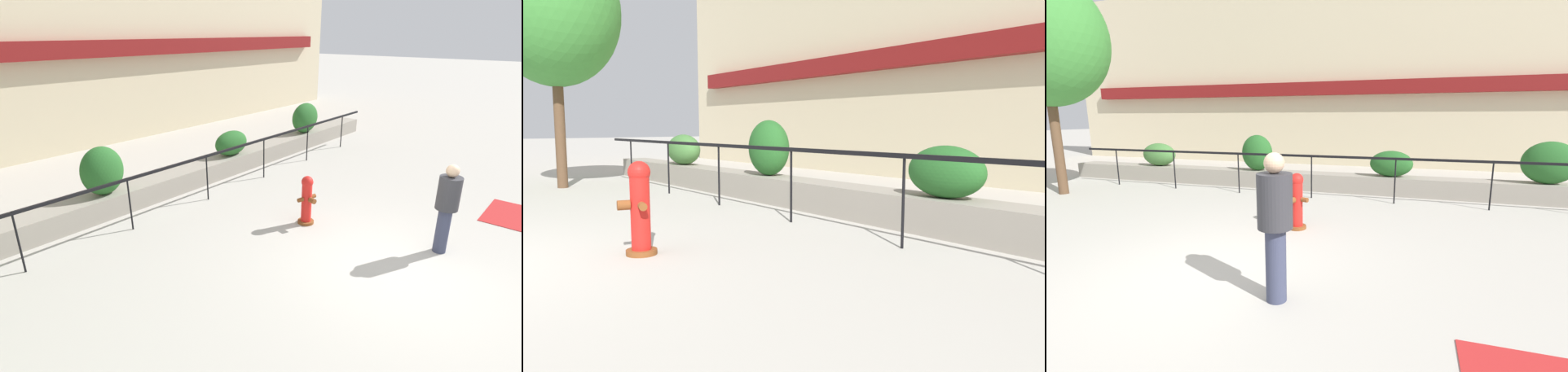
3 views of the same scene
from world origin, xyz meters
TOP-DOWN VIEW (x-y plane):
  - ground_plane at (0.00, 0.00)m, footprint 120.00×120.00m
  - building_facade at (0.00, 11.98)m, footprint 30.00×1.36m
  - planter_wall_low at (0.00, 6.00)m, footprint 18.00×0.70m
  - fence_railing_segment at (-0.00, 4.90)m, footprint 15.00×0.05m
  - hedge_bush_1 at (-2.08, 6.00)m, footprint 0.97×0.70m
  - hedge_bush_2 at (1.97, 6.00)m, footprint 1.17×0.60m
  - hedge_bush_3 at (5.72, 6.00)m, footprint 1.27×0.66m
  - fire_hydrant at (0.48, 2.30)m, footprint 0.48×0.47m
  - pedestrian at (1.13, -0.32)m, footprint 0.42×0.42m

SIDE VIEW (x-z plane):
  - ground_plane at x=0.00m, z-range 0.00..0.00m
  - planter_wall_low at x=0.00m, z-range 0.00..0.50m
  - fire_hydrant at x=0.48m, z-range 0.01..1.09m
  - hedge_bush_2 at x=1.97m, z-range 0.50..1.21m
  - pedestrian at x=1.13m, z-range 0.12..1.85m
  - fence_railing_segment at x=0.00m, z-range 0.44..1.59m
  - hedge_bush_3 at x=5.72m, z-range 0.50..1.54m
  - hedge_bush_1 at x=-2.08m, z-range 0.50..1.59m
  - building_facade at x=0.00m, z-range -0.01..7.99m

